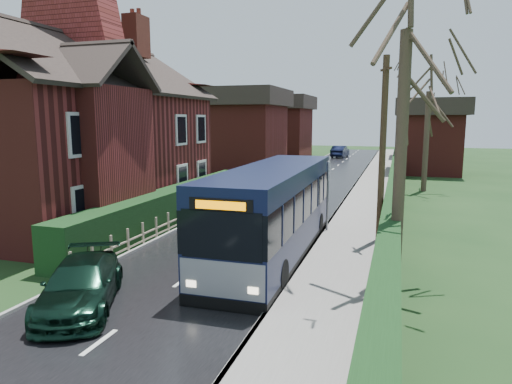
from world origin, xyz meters
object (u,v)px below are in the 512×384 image
(bus_stop_sign, at_px, (328,186))
(car_silver, at_px, (250,197))
(bus, at_px, (274,212))
(brick_house, at_px, (79,127))
(car_green, at_px, (81,285))
(telegraph_pole, at_px, (383,151))

(bus_stop_sign, bearing_deg, car_silver, 122.63)
(bus, bearing_deg, bus_stop_sign, 69.47)
(brick_house, relative_size, car_green, 3.52)
(car_silver, height_order, telegraph_pole, telegraph_pole)
(brick_house, bearing_deg, telegraph_pole, -3.15)
(car_green, height_order, bus_stop_sign, bus_stop_sign)
(telegraph_pole, bearing_deg, brick_house, 152.91)
(car_silver, relative_size, telegraph_pole, 0.57)
(brick_house, distance_m, car_silver, 9.12)
(bus, relative_size, car_silver, 2.56)
(car_green, xyz_separation_m, telegraph_pole, (6.96, 8.51, 2.97))
(bus, bearing_deg, brick_house, 161.72)
(telegraph_pole, bearing_deg, bus, -167.04)
(car_silver, height_order, bus_stop_sign, bus_stop_sign)
(brick_house, relative_size, bus_stop_sign, 4.75)
(car_green, xyz_separation_m, bus_stop_sign, (4.80, 9.54, 1.42))
(brick_house, xyz_separation_m, car_green, (7.13, -9.29, -3.77))
(brick_house, xyz_separation_m, telegraph_pole, (14.10, -0.78, -0.80))
(car_green, bearing_deg, telegraph_pole, 24.69)
(car_green, bearing_deg, car_silver, 63.54)
(bus, height_order, car_green, bus)
(bus, relative_size, bus_stop_sign, 3.36)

